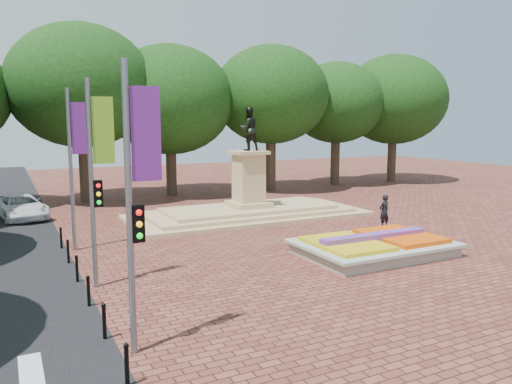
{
  "coord_description": "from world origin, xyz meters",
  "views": [
    {
      "loc": [
        -12.75,
        -18.07,
        5.59
      ],
      "look_at": [
        -1.93,
        3.23,
        2.2
      ],
      "focal_mm": 35.0,
      "sensor_mm": 36.0,
      "label": 1
    }
  ],
  "objects_px": {
    "flower_bed": "(374,246)",
    "van": "(21,207)",
    "pedestrian": "(384,211)",
    "monument": "(249,202)"
  },
  "relations": [
    {
      "from": "flower_bed",
      "to": "monument",
      "type": "distance_m",
      "value": 10.07
    },
    {
      "from": "flower_bed",
      "to": "van",
      "type": "height_order",
      "value": "van"
    },
    {
      "from": "flower_bed",
      "to": "van",
      "type": "relative_size",
      "value": 1.29
    },
    {
      "from": "van",
      "to": "pedestrian",
      "type": "height_order",
      "value": "pedestrian"
    },
    {
      "from": "van",
      "to": "pedestrian",
      "type": "relative_size",
      "value": 2.75
    },
    {
      "from": "flower_bed",
      "to": "van",
      "type": "xyz_separation_m",
      "value": [
        -13.03,
        15.39,
        0.3
      ]
    },
    {
      "from": "van",
      "to": "pedestrian",
      "type": "distance_m",
      "value": 20.49
    },
    {
      "from": "flower_bed",
      "to": "van",
      "type": "distance_m",
      "value": 20.17
    },
    {
      "from": "monument",
      "to": "pedestrian",
      "type": "distance_m",
      "value": 7.86
    },
    {
      "from": "van",
      "to": "monument",
      "type": "bearing_deg",
      "value": -34.22
    }
  ]
}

